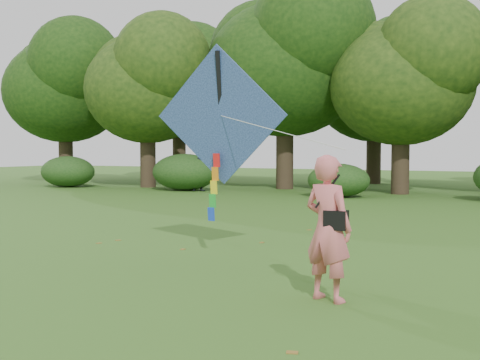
% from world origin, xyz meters
% --- Properties ---
extents(ground, '(100.00, 100.00, 0.00)m').
position_xyz_m(ground, '(0.00, 0.00, 0.00)').
color(ground, '#265114').
rests_on(ground, ground).
extents(man_kite_flyer, '(0.84, 0.68, 1.97)m').
position_xyz_m(man_kite_flyer, '(0.90, 0.21, 0.99)').
color(man_kite_flyer, '#DD686B').
rests_on(man_kite_flyer, ground).
extents(bystander_left, '(1.01, 0.99, 1.64)m').
position_xyz_m(bystander_left, '(-10.96, 17.53, 0.82)').
color(bystander_left, '#22272D').
rests_on(bystander_left, ground).
extents(crossbody_bag, '(0.43, 0.20, 0.75)m').
position_xyz_m(crossbody_bag, '(1.02, 0.18, 1.12)').
color(crossbody_bag, black).
rests_on(crossbody_bag, ground).
extents(flying_kite, '(4.44, 2.74, 3.32)m').
position_xyz_m(flying_kite, '(-1.96, 2.55, 2.64)').
color(flying_kite, '#276CAA').
rests_on(flying_kite, ground).
extents(shrub_band, '(39.15, 3.22, 1.88)m').
position_xyz_m(shrub_band, '(-0.72, 17.60, 0.86)').
color(shrub_band, '#264919').
rests_on(shrub_band, ground).
extents(fallen_leaves, '(11.99, 10.59, 0.01)m').
position_xyz_m(fallen_leaves, '(-1.27, 3.04, 0.01)').
color(fallen_leaves, brown).
rests_on(fallen_leaves, ground).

